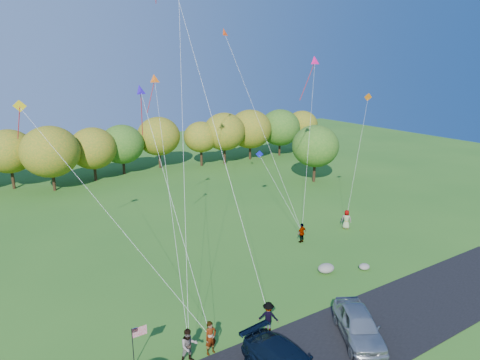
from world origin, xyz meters
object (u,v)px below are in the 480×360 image
at_px(minivan_silver, 359,325).
at_px(flyer_b, 189,346).
at_px(flyer_a, 211,338).
at_px(flyer_d, 302,233).
at_px(flyer_e, 346,219).
at_px(flyer_c, 268,317).

distance_m(minivan_silver, flyer_b, 9.52).
distance_m(flyer_a, flyer_d, 16.24).
relative_size(flyer_b, flyer_e, 1.06).
height_order(flyer_b, flyer_c, flyer_b).
bearing_deg(flyer_c, minivan_silver, -179.49).
bearing_deg(flyer_b, flyer_e, 31.07).
bearing_deg(flyer_e, flyer_d, 53.65).
bearing_deg(flyer_a, flyer_b, 172.87).
xyz_separation_m(flyer_a, flyer_d, (13.74, 8.66, -0.08)).
relative_size(flyer_c, flyer_e, 1.00).
xyz_separation_m(minivan_silver, flyer_b, (-8.89, 3.41, 0.06)).
relative_size(flyer_d, flyer_e, 0.97).
xyz_separation_m(flyer_a, flyer_e, (19.36, 8.87, -0.05)).
relative_size(flyer_b, flyer_c, 1.07).
bearing_deg(flyer_d, flyer_b, 22.93).
relative_size(flyer_a, flyer_d, 1.09).
height_order(minivan_silver, flyer_a, flyer_a).
xyz_separation_m(flyer_b, flyer_d, (15.03, 8.66, -0.09)).
bearing_deg(minivan_silver, flyer_b, -171.38).
xyz_separation_m(flyer_a, flyer_b, (-1.29, 0.00, 0.01)).
distance_m(minivan_silver, flyer_e, 17.01).
distance_m(minivan_silver, flyer_a, 8.33).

